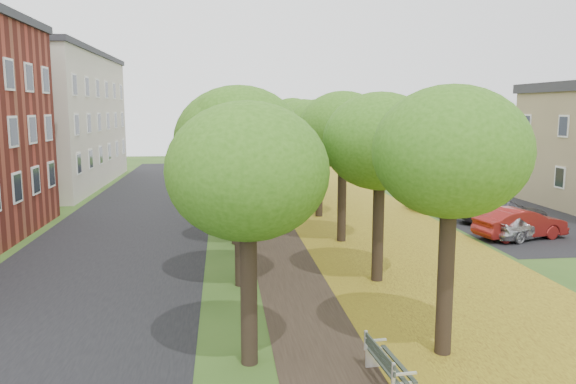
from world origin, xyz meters
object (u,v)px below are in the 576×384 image
object	(u,v)px
bench	(387,364)
car_red	(520,223)
car_white	(453,197)
car_silver	(523,224)
car_grey	(503,211)

from	to	relation	value
bench	car_red	distance (m)	16.49
car_white	car_red	bearing A→B (deg)	176.15
car_silver	bench	bearing A→B (deg)	118.11
car_silver	car_white	xyz separation A→B (m)	(-0.13, 7.74, 0.07)
car_grey	car_silver	bearing A→B (deg)	175.96
car_silver	car_red	bearing A→B (deg)	62.07
car_grey	car_white	size ratio (longest dim) A/B	0.86
car_silver	car_grey	distance (m)	3.39
car_grey	car_white	world-z (taller)	car_white
car_red	bench	bearing A→B (deg)	130.62
car_silver	car_red	world-z (taller)	car_red
bench	car_silver	xyz separation A→B (m)	(10.37, 12.91, 0.21)
bench	car_red	xyz separation A→B (m)	(10.23, 12.93, 0.25)
bench	car_grey	distance (m)	19.66
car_red	car_silver	bearing A→B (deg)	-105.81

